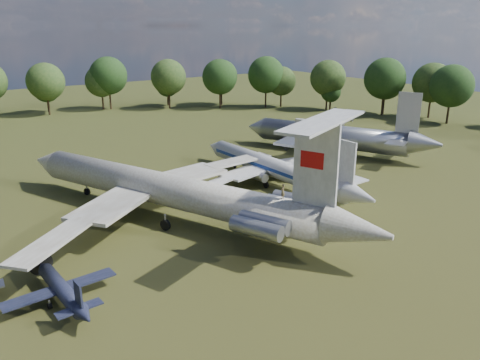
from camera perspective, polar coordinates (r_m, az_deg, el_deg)
ground at (r=57.94m, az=-8.90°, el=-5.62°), size 300.00×300.00×0.00m
il62_airliner at (r=59.63m, az=-8.70°, el=-1.93°), size 64.02×71.20×5.72m
tu104_jet at (r=72.07m, az=4.20°, el=1.09°), size 31.12×40.85×4.00m
an12_transport at (r=91.26m, az=11.06°, el=4.94°), size 50.68×52.80×5.42m
small_prop_west at (r=45.02m, az=-20.84°, el=-12.69°), size 10.76×14.09×1.97m
person_on_il62 at (r=49.88m, az=5.23°, el=-1.39°), size 0.67×0.55×1.60m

